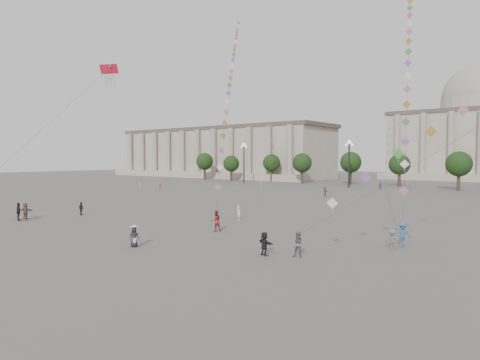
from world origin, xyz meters
The scene contains 26 objects.
ground centered at (0.00, 0.00, 0.00)m, with size 360.00×360.00×0.00m, color #54514F.
hall_west centered at (-75.00, 93.89, 8.43)m, with size 84.00×26.22×17.20m.
hall_central centered at (0.00, 129.22, 14.23)m, with size 48.30×34.30×35.50m.
tree_row centered at (0.00, 78.00, 5.39)m, with size 137.12×5.12×8.00m.
lamp_post_far_west centered at (-45.00, 70.00, 7.35)m, with size 2.00×0.90×10.65m.
lamp_post_mid_west centered at (-15.00, 70.00, 7.35)m, with size 2.00×0.90×10.65m.
person_crowd_0 centered at (-7.06, 68.00, 0.82)m, with size 0.96×0.40×1.64m, color #395E81.
person_crowd_1 centered at (-45.75, 36.22, 0.97)m, with size 0.94×0.73×1.93m, color silver.
person_crowd_2 centered at (-39.50, 36.11, 0.81)m, with size 1.05×0.60×1.62m, color #9F402B.
person_crowd_3 centered at (8.98, 3.69, 0.82)m, with size 1.52×0.48×1.64m, color black.
person_crowd_4 centered at (0.32, 62.26, 0.93)m, with size 1.73×0.55×1.86m, color #B3B2AF.
person_crowd_6 centered at (15.26, 10.86, 0.76)m, with size 0.98×0.56×1.52m, color slate.
person_crowd_10 centered at (-30.31, 57.59, 0.90)m, with size 0.66×0.43×1.80m, color beige.
person_crowd_12 centered at (-8.58, 46.39, 0.91)m, with size 1.69×0.54×1.82m, color slate.
person_crowd_13 centered at (-2.87, 15.54, 0.78)m, with size 0.57×0.38×1.57m, color white.
tourist_1 centered at (-21.00, 0.55, 0.96)m, with size 1.13×0.47×1.93m, color black.
tourist_2 centered at (-21.73, 1.62, 0.88)m, with size 1.63×0.52×1.76m, color #9E342B.
tourist_3 centered at (-20.63, 1.15, 0.86)m, with size 1.01×0.42×1.72m, color #5C5C61.
tourist_4 centered at (-19.76, 7.12, 0.77)m, with size 0.90×0.37×1.53m, color black.
kite_flyer_0 centered at (-0.13, 8.84, 0.97)m, with size 0.94×0.73×1.94m, color maroon.
kite_flyer_1 centered at (15.46, 12.51, 0.95)m, with size 1.23×0.71×1.90m, color #385B7F.
kite_flyer_2 centered at (11.08, 4.71, 0.88)m, with size 0.85×0.66×1.76m, color slate.
hat_person centered at (-0.33, -0.15, 0.82)m, with size 0.88×0.83×1.69m.
dragon_kite centered at (-17.16, 9.20, 16.09)m, with size 2.19×9.47×23.31m.
kite_train_west centered at (-17.10, 31.56, 20.47)m, with size 31.98×42.06×64.32m.
kite_train_mid centered at (7.03, 40.10, 27.43)m, with size 16.56×52.00×73.03m.
Camera 1 is at (25.85, -20.04, 6.73)m, focal length 32.00 mm.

